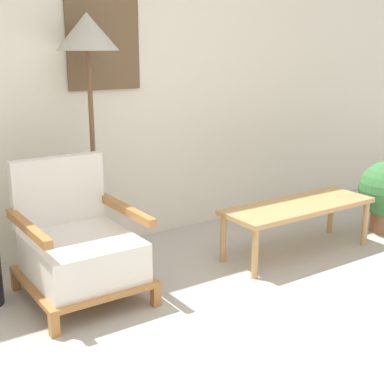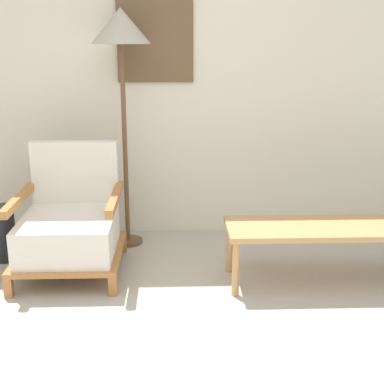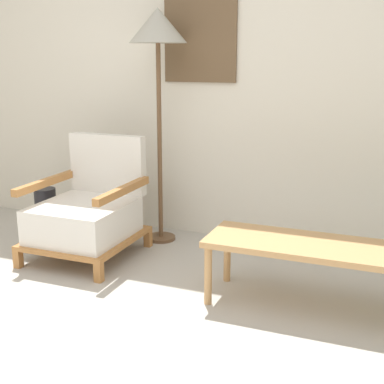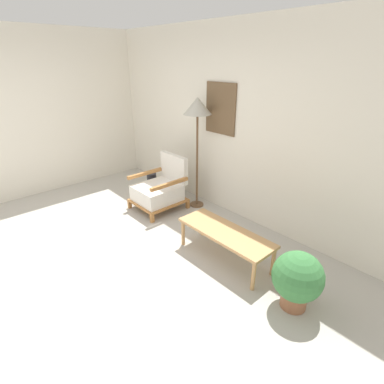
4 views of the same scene
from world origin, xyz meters
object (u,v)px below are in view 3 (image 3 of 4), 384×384
armchair (88,212)px  coffee_table (314,251)px  floor_lamp (158,36)px  vase (46,213)px

armchair → coffee_table: 1.63m
floor_lamp → vase: floor_lamp is taller
armchair → vase: (-0.50, 0.19, -0.12)m
armchair → floor_lamp: floor_lamp is taller
coffee_table → vase: 2.16m
armchair → vase: size_ratio=2.09×
floor_lamp → vase: (-0.84, -0.30, -1.32)m
armchair → vase: bearing=159.3°
floor_lamp → vase: 1.59m
floor_lamp → vase: size_ratio=4.32×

